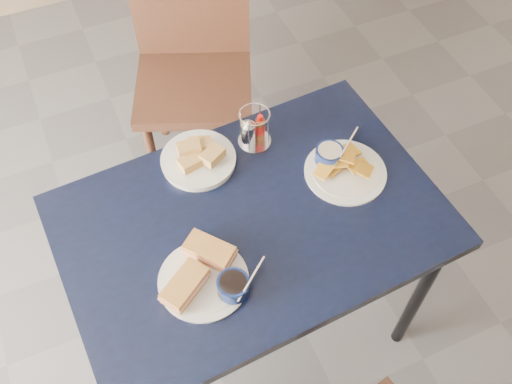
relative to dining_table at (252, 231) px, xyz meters
name	(u,v)px	position (x,y,z in m)	size (l,w,h in m)	color
ground	(302,326)	(0.17, -0.11, -0.68)	(6.00, 6.00, 0.00)	#515156
dining_table	(252,231)	(0.00, 0.00, 0.00)	(1.19, 0.83, 0.75)	black
chair_far	(184,56)	(0.10, 0.95, -0.09)	(0.62, 0.62, 1.02)	black
sandwich_plate	(207,275)	(-0.20, -0.14, 0.10)	(0.30, 0.27, 0.12)	white
plantain_plate	(340,165)	(0.33, 0.06, 0.09)	(0.26, 0.26, 0.12)	white
bread_basket	(198,158)	(-0.07, 0.27, 0.09)	(0.24, 0.24, 0.07)	white
condiment_caddy	(253,130)	(0.12, 0.28, 0.13)	(0.11, 0.11, 0.14)	silver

